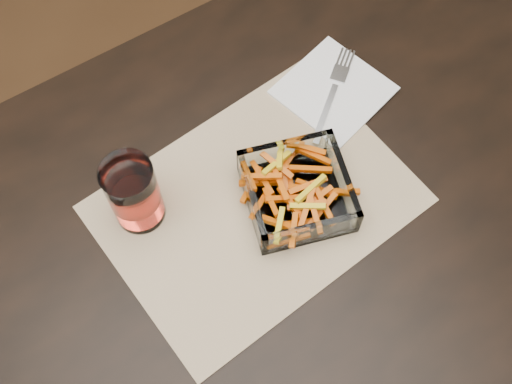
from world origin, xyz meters
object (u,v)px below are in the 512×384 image
at_px(dining_table, 243,282).
at_px(glass_bowl, 297,193).
at_px(fork, 334,90).
at_px(tumbler, 134,195).

xyz_separation_m(dining_table, glass_bowl, (0.12, 0.04, 0.11)).
relative_size(dining_table, fork, 9.89).
bearing_deg(dining_table, glass_bowl, 18.37).
relative_size(glass_bowl, fork, 1.16).
bearing_deg(tumbler, dining_table, -60.78).
xyz_separation_m(tumbler, fork, (0.37, 0.02, -0.05)).
bearing_deg(glass_bowl, tumbler, 152.29).
relative_size(dining_table, tumbler, 12.21).
distance_m(glass_bowl, fork, 0.21).
distance_m(dining_table, glass_bowl, 0.17).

